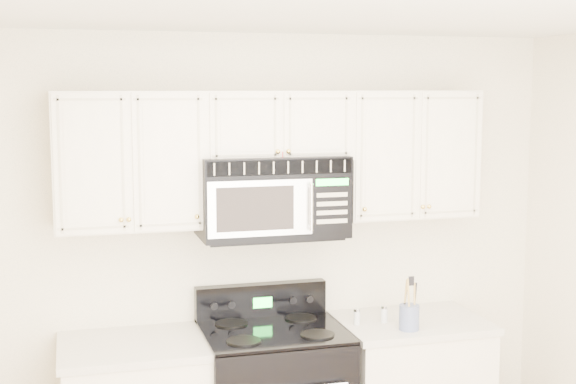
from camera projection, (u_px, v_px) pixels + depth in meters
name	position (u px, v px, depth m)	size (l,w,h in m)	color
room	(377.00, 343.00, 3.13)	(3.51, 3.51, 2.61)	brown
upper_cabinets	(275.00, 150.00, 4.56)	(2.44, 0.37, 0.75)	#EEE4CC
microwave	(272.00, 196.00, 4.54)	(0.83, 0.46, 0.46)	black
utensil_crock	(409.00, 316.00, 4.55)	(0.11, 0.11, 0.31)	slate
shaker_salt	(357.00, 316.00, 4.65)	(0.04, 0.04, 0.09)	silver
shaker_pepper	(384.00, 314.00, 4.69)	(0.04, 0.04, 0.10)	silver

